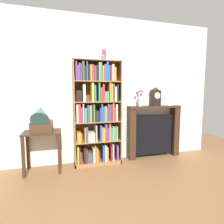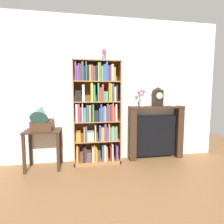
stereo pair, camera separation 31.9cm
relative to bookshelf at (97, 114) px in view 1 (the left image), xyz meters
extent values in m
cube|color=brown|center=(0.00, -0.09, -0.91)|extent=(7.53, 6.40, 0.02)
cube|color=silver|center=(0.11, 0.19, 0.40)|extent=(4.53, 0.08, 2.61)
cube|color=olive|center=(-0.40, 0.01, 0.00)|extent=(0.02, 0.29, 1.81)
cube|color=olive|center=(0.40, 0.01, 0.00)|extent=(0.02, 0.29, 1.81)
cube|color=brown|center=(0.00, 0.14, 0.00)|extent=(0.82, 0.01, 1.81)
cube|color=olive|center=(0.00, 0.01, 0.90)|extent=(0.82, 0.29, 0.02)
cube|color=olive|center=(0.00, 0.01, -0.87)|extent=(0.82, 0.29, 0.06)
cube|color=gold|center=(-0.35, -0.03, -0.69)|extent=(0.02, 0.20, 0.29)
cube|color=maroon|center=(-0.33, -0.01, -0.71)|extent=(0.02, 0.24, 0.27)
cube|color=black|center=(-0.24, -0.02, -0.72)|extent=(0.04, 0.22, 0.25)
cube|color=maroon|center=(-0.21, -0.03, -0.72)|extent=(0.02, 0.20, 0.24)
cube|color=#424247|center=(-0.15, -0.04, -0.75)|extent=(0.08, 0.18, 0.18)
cube|color=#B2A893|center=(-0.08, -0.01, -0.71)|extent=(0.03, 0.23, 0.25)
cube|color=orange|center=(-0.06, -0.03, -0.70)|extent=(0.02, 0.20, 0.29)
cube|color=orange|center=(-0.03, -0.01, -0.72)|extent=(0.03, 0.24, 0.24)
cube|color=#2D519E|center=(0.09, -0.01, -0.70)|extent=(0.04, 0.24, 0.27)
cube|color=white|center=(0.13, -0.02, -0.70)|extent=(0.03, 0.21, 0.27)
cube|color=orange|center=(0.16, -0.01, -0.72)|extent=(0.03, 0.23, 0.25)
cube|color=maroon|center=(0.23, -0.01, -0.71)|extent=(0.02, 0.23, 0.26)
cube|color=#B2A893|center=(0.26, -0.01, -0.69)|extent=(0.03, 0.23, 0.29)
cube|color=#663884|center=(0.34, -0.03, -0.71)|extent=(0.03, 0.20, 0.26)
cube|color=olive|center=(0.00, 0.01, -0.49)|extent=(0.78, 0.27, 0.02)
cube|color=orange|center=(-0.33, -0.03, -0.39)|extent=(0.07, 0.20, 0.17)
cube|color=orange|center=(-0.23, -0.02, -0.35)|extent=(0.02, 0.21, 0.25)
cube|color=#2D519E|center=(-0.20, -0.02, -0.34)|extent=(0.03, 0.21, 0.26)
cube|color=#B2A893|center=(-0.12, -0.02, -0.39)|extent=(0.12, 0.22, 0.16)
cube|color=#B2A893|center=(-0.04, -0.01, -0.34)|extent=(0.02, 0.23, 0.28)
cube|color=#2D519E|center=(0.04, -0.03, -0.34)|extent=(0.03, 0.20, 0.28)
cube|color=orange|center=(0.08, -0.01, -0.36)|extent=(0.03, 0.23, 0.23)
cube|color=gold|center=(0.10, -0.03, -0.36)|extent=(0.02, 0.19, 0.24)
cube|color=#663884|center=(0.14, -0.03, -0.33)|extent=(0.03, 0.19, 0.30)
cube|color=#663884|center=(0.17, -0.01, -0.36)|extent=(0.03, 0.24, 0.23)
cube|color=orange|center=(0.20, -0.03, -0.33)|extent=(0.02, 0.20, 0.30)
cube|color=#388E56|center=(0.23, -0.02, -0.36)|extent=(0.03, 0.22, 0.23)
cube|color=#B2A893|center=(0.27, -0.03, -0.35)|extent=(0.02, 0.20, 0.25)
cube|color=#388E56|center=(0.30, -0.01, -0.36)|extent=(0.04, 0.24, 0.24)
cube|color=#B2A893|center=(0.33, -0.01, -0.35)|extent=(0.02, 0.23, 0.25)
cube|color=olive|center=(0.00, 0.01, -0.14)|extent=(0.78, 0.27, 0.02)
cube|color=white|center=(-0.35, -0.02, 0.02)|extent=(0.03, 0.22, 0.30)
cube|color=#C63338|center=(-0.32, -0.01, 0.02)|extent=(0.04, 0.24, 0.31)
cube|color=#663884|center=(-0.28, -0.02, -0.01)|extent=(0.03, 0.20, 0.25)
cube|color=#B2A893|center=(-0.25, -0.01, 0.03)|extent=(0.02, 0.23, 0.31)
cube|color=#388E56|center=(-0.22, -0.02, -0.01)|extent=(0.04, 0.21, 0.24)
cube|color=#2D519E|center=(-0.17, -0.03, 0.01)|extent=(0.03, 0.20, 0.29)
cube|color=orange|center=(-0.13, -0.02, 0.01)|extent=(0.04, 0.21, 0.28)
cube|color=black|center=(-0.10, -0.03, 0.02)|extent=(0.02, 0.20, 0.30)
cube|color=#388E56|center=(-0.07, -0.02, 0.02)|extent=(0.02, 0.22, 0.30)
cube|color=black|center=(-0.02, -0.03, -0.04)|extent=(0.07, 0.19, 0.19)
cube|color=#2D519E|center=(0.04, -0.01, -0.01)|extent=(0.02, 0.23, 0.23)
cube|color=#2D519E|center=(0.06, -0.01, 0.02)|extent=(0.02, 0.24, 0.30)
cube|color=#2D519E|center=(0.10, -0.03, 0.00)|extent=(0.03, 0.20, 0.26)
cube|color=orange|center=(0.13, -0.03, 0.00)|extent=(0.03, 0.19, 0.26)
cube|color=#2D519E|center=(0.15, -0.03, -0.01)|extent=(0.02, 0.20, 0.24)
cube|color=#424247|center=(0.18, -0.01, 0.02)|extent=(0.03, 0.24, 0.30)
cube|color=#663884|center=(0.20, -0.02, 0.01)|extent=(0.02, 0.21, 0.29)
cube|color=maroon|center=(0.23, 0.00, 0.02)|extent=(0.03, 0.25, 0.30)
cube|color=orange|center=(0.27, -0.03, 0.03)|extent=(0.02, 0.19, 0.31)
cube|color=#C63338|center=(0.29, 0.00, -0.01)|extent=(0.02, 0.25, 0.25)
cube|color=white|center=(0.33, -0.02, 0.02)|extent=(0.03, 0.21, 0.29)
cube|color=olive|center=(0.00, 0.01, 0.21)|extent=(0.78, 0.27, 0.02)
cube|color=black|center=(-0.32, -0.02, 0.31)|extent=(0.10, 0.22, 0.18)
cube|color=white|center=(-0.23, 0.00, 0.36)|extent=(0.04, 0.24, 0.28)
cube|color=gold|center=(-0.09, 0.00, 0.37)|extent=(0.04, 0.25, 0.31)
cube|color=teal|center=(-0.05, -0.02, 0.35)|extent=(0.03, 0.21, 0.28)
cube|color=#388E56|center=(0.02, -0.02, 0.37)|extent=(0.03, 0.22, 0.31)
cube|color=#C63338|center=(0.05, -0.01, 0.33)|extent=(0.03, 0.22, 0.24)
cube|color=#C63338|center=(0.09, -0.02, 0.36)|extent=(0.03, 0.21, 0.29)
cube|color=#388E56|center=(0.15, -0.02, 0.30)|extent=(0.07, 0.21, 0.17)
cube|color=orange|center=(0.21, -0.02, 0.37)|extent=(0.02, 0.22, 0.32)
cube|color=gold|center=(0.23, -0.01, 0.37)|extent=(0.02, 0.24, 0.30)
cube|color=#424247|center=(0.27, -0.02, 0.37)|extent=(0.04, 0.21, 0.30)
cube|color=white|center=(0.31, -0.03, 0.34)|extent=(0.03, 0.20, 0.25)
cube|color=black|center=(0.34, -0.01, 0.36)|extent=(0.02, 0.24, 0.29)
cube|color=olive|center=(0.00, 0.01, 0.55)|extent=(0.78, 0.27, 0.02)
cube|color=#663884|center=(-0.35, -0.02, 0.71)|extent=(0.03, 0.22, 0.30)
cube|color=#663884|center=(-0.33, -0.03, 0.68)|extent=(0.02, 0.19, 0.24)
cube|color=#663884|center=(-0.30, -0.01, 0.70)|extent=(0.02, 0.24, 0.28)
cube|color=#424247|center=(-0.27, -0.01, 0.70)|extent=(0.02, 0.24, 0.27)
cube|color=#424247|center=(-0.24, -0.01, 0.72)|extent=(0.04, 0.23, 0.31)
cube|color=black|center=(-0.21, -0.02, 0.68)|extent=(0.02, 0.21, 0.23)
cube|color=teal|center=(-0.18, -0.03, 0.72)|extent=(0.02, 0.20, 0.31)
cube|color=black|center=(-0.15, -0.02, 0.69)|extent=(0.04, 0.21, 0.25)
cube|color=gold|center=(-0.12, -0.02, 0.69)|extent=(0.02, 0.22, 0.26)
cube|color=#C63338|center=(-0.09, -0.03, 0.69)|extent=(0.04, 0.19, 0.25)
cube|color=#424247|center=(-0.05, -0.01, 0.68)|extent=(0.03, 0.24, 0.24)
cube|color=black|center=(-0.01, -0.02, 0.69)|extent=(0.03, 0.22, 0.25)
cube|color=gold|center=(0.02, -0.01, 0.71)|extent=(0.02, 0.22, 0.30)
cube|color=teal|center=(0.05, -0.01, 0.71)|extent=(0.03, 0.23, 0.30)
cube|color=orange|center=(0.09, -0.02, 0.69)|extent=(0.03, 0.22, 0.25)
cube|color=#2D519E|center=(0.13, -0.02, 0.70)|extent=(0.04, 0.21, 0.27)
cube|color=#2D519E|center=(0.16, -0.01, 0.72)|extent=(0.03, 0.23, 0.31)
cube|color=#2D519E|center=(0.19, -0.02, 0.69)|extent=(0.02, 0.20, 0.26)
cube|color=maroon|center=(0.22, -0.01, 0.69)|extent=(0.02, 0.24, 0.26)
cube|color=#B2A893|center=(0.26, -0.02, 0.70)|extent=(0.04, 0.21, 0.28)
cube|color=orange|center=(0.29, -0.02, 0.68)|extent=(0.03, 0.21, 0.23)
cylinder|color=blue|center=(0.14, 0.04, 0.95)|extent=(0.07, 0.07, 0.09)
cylinder|color=yellow|center=(0.14, 0.04, 0.97)|extent=(0.07, 0.07, 0.09)
cylinder|color=purple|center=(0.14, 0.04, 0.99)|extent=(0.07, 0.07, 0.09)
cylinder|color=green|center=(0.14, 0.04, 1.00)|extent=(0.07, 0.07, 0.09)
cylinder|color=red|center=(0.14, 0.04, 1.02)|extent=(0.07, 0.07, 0.09)
cylinder|color=red|center=(0.14, 0.04, 1.03)|extent=(0.07, 0.07, 0.09)
cylinder|color=purple|center=(0.14, 0.04, 1.05)|extent=(0.07, 0.07, 0.09)
cylinder|color=red|center=(0.14, 0.04, 1.06)|extent=(0.07, 0.07, 0.09)
cube|color=#382316|center=(-0.91, -0.06, -0.26)|extent=(0.57, 0.43, 0.02)
cube|color=#382316|center=(-1.16, -0.24, -0.59)|extent=(0.04, 0.04, 0.63)
cube|color=#382316|center=(-0.65, -0.24, -0.59)|extent=(0.04, 0.04, 0.63)
cube|color=#382316|center=(-1.16, 0.12, -0.59)|extent=(0.04, 0.04, 0.63)
cube|color=#382316|center=(-0.65, 0.12, -0.59)|extent=(0.04, 0.04, 0.63)
cube|color=#472D1C|center=(-0.91, -0.06, -0.17)|extent=(0.32, 0.35, 0.17)
cylinder|color=black|center=(-0.91, -0.06, -0.08)|extent=(0.27, 0.27, 0.01)
cylinder|color=#2D605B|center=(-0.91, -0.11, -0.05)|extent=(0.03, 0.03, 0.06)
cone|color=#2D605B|center=(-0.91, -0.18, 0.06)|extent=(0.27, 0.39, 0.38)
cube|color=#382316|center=(1.13, 0.05, 0.09)|extent=(1.06, 0.21, 0.04)
cube|color=#382316|center=(0.66, 0.05, -0.41)|extent=(0.12, 0.19, 0.97)
cube|color=#382316|center=(1.61, 0.05, -0.41)|extent=(0.12, 0.19, 0.97)
cube|color=black|center=(1.13, 0.08, -0.46)|extent=(0.78, 0.10, 0.78)
cube|color=black|center=(1.15, 0.05, 0.26)|extent=(0.17, 0.14, 0.29)
pyramid|color=black|center=(1.15, 0.05, 0.44)|extent=(0.17, 0.14, 0.07)
cylinder|color=silver|center=(1.15, -0.02, 0.31)|extent=(0.12, 0.01, 0.12)
torus|color=#B79347|center=(1.15, -0.03, 0.31)|extent=(0.13, 0.01, 0.13)
cylinder|color=silver|center=(0.84, 0.05, 0.20)|extent=(0.08, 0.08, 0.17)
cylinder|color=#4C753D|center=(0.79, 0.01, 0.27)|extent=(0.07, 0.05, 0.28)
sphere|color=silver|center=(0.76, -0.01, 0.41)|extent=(0.05, 0.05, 0.05)
cylinder|color=#4C753D|center=(0.80, 0.04, 0.25)|extent=(0.05, 0.01, 0.24)
sphere|color=#B24CB7|center=(0.78, 0.04, 0.37)|extent=(0.04, 0.04, 0.04)
cylinder|color=#4C753D|center=(0.86, 0.06, 0.26)|extent=(0.06, 0.05, 0.26)
sphere|color=#EA4275|center=(0.89, 0.08, 0.39)|extent=(0.05, 0.05, 0.05)
cylinder|color=#4C753D|center=(0.83, 0.04, 0.26)|extent=(0.03, 0.01, 0.27)
sphere|color=#EA4275|center=(0.82, 0.04, 0.39)|extent=(0.04, 0.04, 0.04)
cylinder|color=#4C753D|center=(0.82, 0.07, 0.27)|extent=(0.05, 0.04, 0.28)
sphere|color=silver|center=(0.80, 0.09, 0.41)|extent=(0.03, 0.03, 0.03)
cylinder|color=#4C753D|center=(0.83, 0.05, 0.27)|extent=(0.01, 0.02, 0.28)
sphere|color=red|center=(0.83, 0.05, 0.40)|extent=(0.05, 0.05, 0.05)
cylinder|color=white|center=(1.46, 0.05, 0.12)|extent=(0.12, 0.12, 0.01)
cylinder|color=white|center=(1.46, 0.05, 0.15)|extent=(0.07, 0.07, 0.06)
torus|color=white|center=(1.51, 0.05, 0.15)|extent=(0.04, 0.01, 0.04)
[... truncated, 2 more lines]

